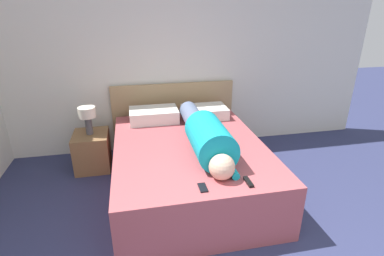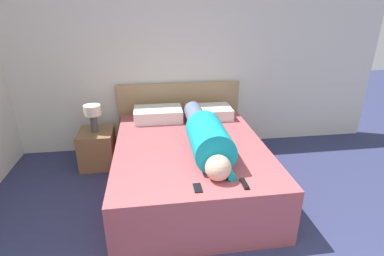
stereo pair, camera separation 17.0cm
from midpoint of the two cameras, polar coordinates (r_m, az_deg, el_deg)
name	(u,v)px [view 1 (the left image)]	position (r m, az deg, el deg)	size (l,w,h in m)	color
wall_back	(175,56)	(4.17, -4.38, 13.42)	(5.73, 0.06, 2.60)	silver
bed	(189,167)	(3.36, -1.99, -7.42)	(1.59, 2.02, 0.56)	#A84C51
headboard	(174,116)	(4.30, -4.61, 2.32)	(1.71, 0.04, 0.95)	tan
nightstand	(92,151)	(4.04, -19.60, -4.12)	(0.42, 0.47, 0.47)	brown
table_lamp	(87,115)	(3.86, -20.52, 2.29)	(0.21, 0.21, 0.35)	#4C4C51
person_lying	(206,135)	(3.04, 1.07, -1.44)	(0.38, 1.64, 0.38)	#DBB293
pillow_near_headboard	(154,115)	(3.88, -8.55, 2.45)	(0.61, 0.40, 0.16)	silver
pillow_second	(204,112)	(3.96, 1.13, 3.03)	(0.58, 0.40, 0.14)	silver
tv_remote	(248,182)	(2.59, 8.82, -10.13)	(0.04, 0.15, 0.02)	black
cell_phone	(203,188)	(2.50, 0.07, -11.32)	(0.06, 0.13, 0.01)	black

